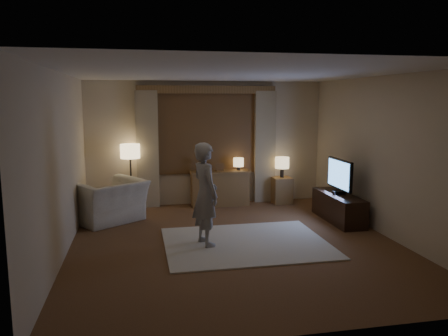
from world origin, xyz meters
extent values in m
cube|color=brown|center=(0.00, 0.00, -0.01)|extent=(5.00, 5.50, 0.02)
cube|color=silver|center=(0.00, 0.00, 2.61)|extent=(5.00, 5.50, 0.02)
cube|color=beige|center=(0.00, 2.76, 1.30)|extent=(5.00, 0.02, 2.60)
cube|color=beige|center=(0.00, -2.76, 1.30)|extent=(5.00, 0.02, 2.60)
cube|color=beige|center=(-2.51, 0.00, 1.30)|extent=(0.02, 5.50, 2.60)
cube|color=beige|center=(2.51, 0.00, 1.30)|extent=(0.02, 5.50, 2.60)
cube|color=black|center=(0.00, 2.73, 1.55)|extent=(2.00, 0.01, 1.70)
cube|color=brown|center=(0.00, 2.72, 1.55)|extent=(2.08, 0.04, 1.78)
cube|color=tan|center=(-1.25, 2.65, 1.20)|extent=(0.45, 0.12, 2.40)
cube|color=tan|center=(1.25, 2.65, 1.20)|extent=(0.45, 0.12, 2.40)
cube|color=brown|center=(0.00, 2.67, 2.42)|extent=(2.90, 0.14, 0.16)
cube|color=beige|center=(0.16, -0.04, 0.01)|extent=(2.50, 2.00, 0.02)
cube|color=brown|center=(0.23, 2.50, 0.35)|extent=(1.20, 0.40, 0.70)
cube|color=brown|center=(0.23, 2.50, 0.80)|extent=(0.16, 0.02, 0.20)
imported|color=#999999|center=(-0.17, 2.50, 0.85)|extent=(0.17, 0.13, 0.30)
cylinder|color=black|center=(0.63, 2.50, 0.76)|extent=(0.08, 0.08, 0.12)
cylinder|color=beige|center=(0.63, 2.50, 0.91)|extent=(0.22, 0.22, 0.18)
cylinder|color=black|center=(-1.60, 2.50, 0.01)|extent=(0.28, 0.28, 0.03)
cylinder|color=black|center=(-1.60, 2.50, 0.53)|extent=(0.04, 0.04, 1.06)
cylinder|color=beige|center=(-1.60, 2.50, 1.19)|extent=(0.39, 0.39, 0.28)
imported|color=beige|center=(-1.99, 1.66, 0.38)|extent=(1.55, 1.52, 0.76)
cube|color=brown|center=(1.58, 2.45, 0.28)|extent=(0.40, 0.40, 0.56)
cylinder|color=black|center=(1.58, 2.45, 0.66)|extent=(0.08, 0.08, 0.20)
cylinder|color=beige|center=(1.58, 2.45, 0.88)|extent=(0.30, 0.30, 0.24)
cube|color=black|center=(2.15, 0.88, 0.25)|extent=(0.45, 1.40, 0.50)
cube|color=black|center=(2.15, 0.88, 0.53)|extent=(0.22, 0.10, 0.06)
cube|color=black|center=(2.15, 0.88, 0.87)|extent=(0.05, 0.90, 0.55)
cube|color=#5393E1|center=(2.12, 0.88, 0.87)|extent=(0.00, 0.83, 0.49)
imported|color=#A6A199|center=(-0.46, 0.00, 0.80)|extent=(0.52, 0.65, 1.57)
camera|label=1|loc=(-1.44, -6.37, 2.20)|focal=35.00mm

